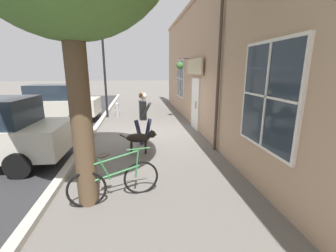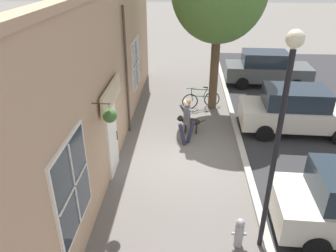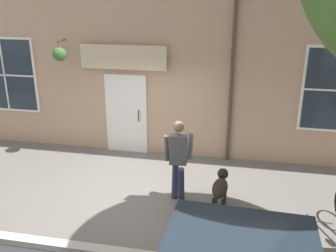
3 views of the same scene
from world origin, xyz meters
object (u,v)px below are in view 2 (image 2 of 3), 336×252
pedestrian_walking (187,117)px  parked_car_mid_block (297,110)px  parked_car_far_end (267,68)px  fire_hydrant (239,232)px  leaning_bicycle (201,99)px  street_lamp (281,121)px  dog_on_leash (189,121)px

pedestrian_walking → parked_car_mid_block: size_ratio=0.40×
pedestrian_walking → parked_car_far_end: 7.72m
parked_car_far_end → fire_hydrant: (-2.87, -11.15, -0.48)m
leaning_bicycle → fire_hydrant: leaning_bicycle is taller
leaning_bicycle → fire_hydrant: size_ratio=2.19×
leaning_bicycle → parked_car_far_end: size_ratio=0.39×
leaning_bicycle → street_lamp: (1.13, -7.90, 2.82)m
dog_on_leash → leaning_bicycle: (0.52, 2.45, -0.09)m
leaning_bicycle → fire_hydrant: bearing=-85.6°
leaning_bicycle → parked_car_mid_block: parked_car_mid_block is taller
pedestrian_walking → leaning_bicycle: size_ratio=1.03×
leaning_bicycle → parked_car_mid_block: (3.52, -2.10, 0.50)m
dog_on_leash → parked_car_far_end: (4.00, 5.66, 0.41)m
pedestrian_walking → street_lamp: 5.35m
parked_car_mid_block → street_lamp: size_ratio=0.89×
parked_car_mid_block → parked_car_far_end: same height
street_lamp → fire_hydrant: street_lamp is taller
pedestrian_walking → parked_car_mid_block: bearing=16.3°
dog_on_leash → parked_car_far_end: size_ratio=0.25×
dog_on_leash → leaning_bicycle: size_ratio=0.66×
street_lamp → fire_hydrant: (-0.51, -0.04, -2.80)m
leaning_bicycle → parked_car_mid_block: 4.13m
street_lamp → leaning_bicycle: bearing=98.1°
parked_car_far_end → dog_on_leash: bearing=-125.3°
pedestrian_walking → parked_car_mid_block: (4.15, 1.21, -0.17)m
pedestrian_walking → parked_car_mid_block: 4.33m
parked_car_far_end → pedestrian_walking: bearing=-122.2°
leaning_bicycle → parked_car_mid_block: bearing=-30.8°
parked_car_far_end → parked_car_mid_block: bearing=-89.6°
leaning_bicycle → parked_car_far_end: bearing=42.7°
pedestrian_walking → fire_hydrant: 4.84m
pedestrian_walking → dog_on_leash: (0.11, 0.87, -0.58)m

